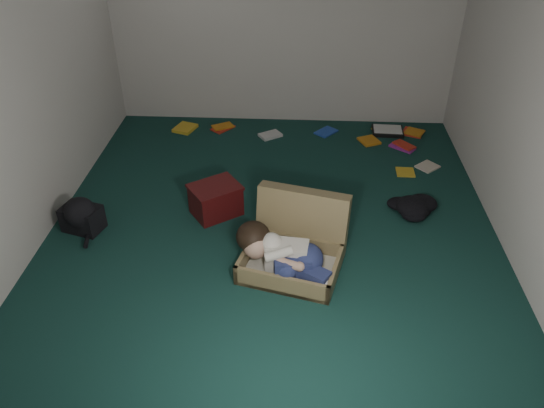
# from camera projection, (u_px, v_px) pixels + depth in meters

# --- Properties ---
(floor) EXTENTS (4.50, 4.50, 0.00)m
(floor) POSITION_uv_depth(u_px,v_px,m) (273.00, 226.00, 4.82)
(floor) COLOR #12352F
(floor) RESTS_ON ground
(wall_back) EXTENTS (4.50, 0.00, 4.50)m
(wall_back) POSITION_uv_depth(u_px,v_px,m) (284.00, 14.00, 5.94)
(wall_back) COLOR silver
(wall_back) RESTS_ON ground
(wall_front) EXTENTS (4.50, 0.00, 4.50)m
(wall_front) POSITION_uv_depth(u_px,v_px,m) (245.00, 299.00, 2.24)
(wall_front) COLOR silver
(wall_front) RESTS_ON ground
(wall_left) EXTENTS (0.00, 4.50, 4.50)m
(wall_left) POSITION_uv_depth(u_px,v_px,m) (20.00, 86.00, 4.18)
(wall_left) COLOR silver
(wall_left) RESTS_ON ground
(wall_right) EXTENTS (0.00, 4.50, 4.50)m
(wall_right) POSITION_uv_depth(u_px,v_px,m) (537.00, 97.00, 4.00)
(wall_right) COLOR silver
(wall_right) RESTS_ON ground
(suitcase) EXTENTS (0.93, 0.92, 0.57)m
(suitcase) POSITION_uv_depth(u_px,v_px,m) (296.00, 245.00, 4.34)
(suitcase) COLOR olive
(suitcase) RESTS_ON floor
(person) EXTENTS (0.79, 0.55, 0.35)m
(person) POSITION_uv_depth(u_px,v_px,m) (283.00, 254.00, 4.17)
(person) COLOR silver
(person) RESTS_ON suitcase
(maroon_bin) EXTENTS (0.55, 0.53, 0.30)m
(maroon_bin) POSITION_uv_depth(u_px,v_px,m) (216.00, 200.00, 4.91)
(maroon_bin) COLOR #430D0E
(maroon_bin) RESTS_ON floor
(backpack) EXTENTS (0.50, 0.44, 0.25)m
(backpack) POSITION_uv_depth(u_px,v_px,m) (82.00, 217.00, 4.72)
(backpack) COLOR black
(backpack) RESTS_ON floor
(clothing_pile) EXTENTS (0.47, 0.40, 0.14)m
(clothing_pile) POSITION_uv_depth(u_px,v_px,m) (410.00, 208.00, 4.95)
(clothing_pile) COLOR black
(clothing_pile) RESTS_ON floor
(paper_tray) EXTENTS (0.38, 0.29, 0.05)m
(paper_tray) POSITION_uv_depth(u_px,v_px,m) (387.00, 131.00, 6.36)
(paper_tray) COLOR black
(paper_tray) RESTS_ON floor
(book_scatter) EXTENTS (3.00, 1.20, 0.02)m
(book_scatter) POSITION_uv_depth(u_px,v_px,m) (338.00, 141.00, 6.18)
(book_scatter) COLOR gold
(book_scatter) RESTS_ON floor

